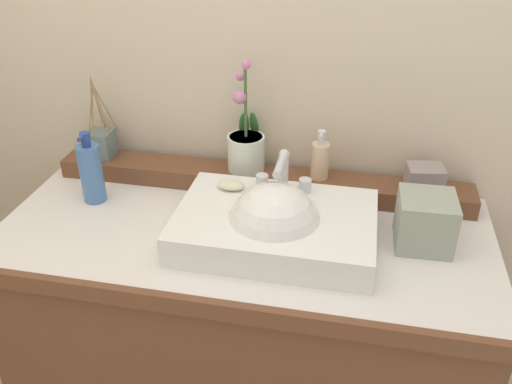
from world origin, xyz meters
The scene contains 11 objects.
wall_back centered at (0.00, 0.39, 1.27)m, with size 3.01×0.20×2.54m, color beige.
vanity_cabinet centered at (0.00, 0.00, 0.43)m, with size 1.24×0.57×0.85m.
back_ledge centered at (0.00, 0.21, 0.88)m, with size 1.16×0.11×0.05m, color brown.
sink_basin centered at (0.09, -0.04, 0.89)m, with size 0.47×0.32×0.26m.
soap_bar centered at (-0.04, 0.06, 0.94)m, with size 0.07×0.04×0.02m, color beige.
potted_plant centered at (-0.04, 0.22, 0.97)m, with size 0.10×0.11×0.32m.
soap_dispenser centered at (0.17, 0.21, 0.96)m, with size 0.05×0.05×0.14m.
reed_diffuser centered at (-0.47, 0.22, 0.94)m, with size 0.08×0.08×0.24m.
trinket_box centered at (0.44, 0.20, 0.94)m, with size 0.09×0.07×0.07m, color gray.
lotion_bottle centered at (-0.43, 0.06, 0.94)m, with size 0.06×0.06×0.20m.
tissue_box centered at (0.43, 0.03, 0.91)m, with size 0.13×0.13×0.13m, color #979E8E.
Camera 1 is at (0.26, -1.10, 1.62)m, focal length 37.96 mm.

